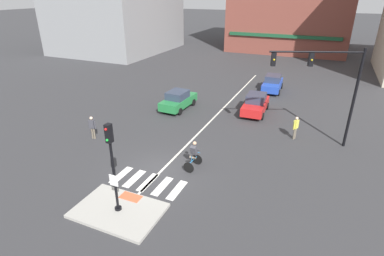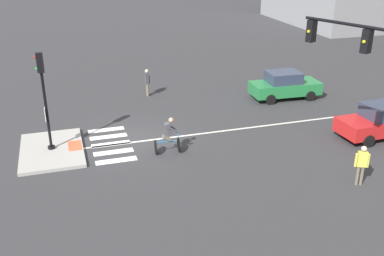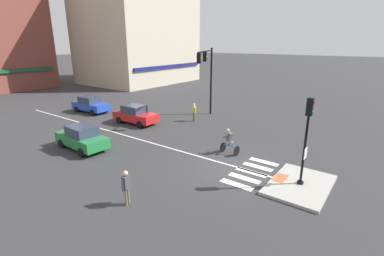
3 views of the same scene
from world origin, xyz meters
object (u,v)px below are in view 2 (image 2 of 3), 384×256
(car_red_eastbound_far, at_px, (381,121))
(pedestrian_at_curb_left, at_px, (147,80))
(car_green_westbound_far, at_px, (285,85))
(cyclist, at_px, (168,135))
(signal_pole, at_px, (44,93))
(pedestrian_waiting_far_side, at_px, (362,162))

(car_red_eastbound_far, xyz_separation_m, pedestrian_at_curb_left, (-9.26, -9.50, 0.17))
(car_red_eastbound_far, relative_size, car_green_westbound_far, 1.00)
(car_green_westbound_far, relative_size, cyclist, 2.48)
(signal_pole, bearing_deg, pedestrian_at_curb_left, 137.69)
(car_red_eastbound_far, relative_size, pedestrian_at_curb_left, 2.50)
(car_green_westbound_far, height_order, pedestrian_waiting_far_side, pedestrian_waiting_far_side)
(car_red_eastbound_far, distance_m, pedestrian_waiting_far_side, 5.31)
(signal_pole, height_order, car_red_eastbound_far, signal_pole)
(car_red_eastbound_far, distance_m, car_green_westbound_far, 6.66)
(pedestrian_at_curb_left, xyz_separation_m, pedestrian_waiting_far_side, (12.95, 5.69, 0.00))
(car_green_westbound_far, bearing_deg, pedestrian_waiting_far_side, -11.56)
(car_green_westbound_far, bearing_deg, car_red_eastbound_far, 15.16)
(pedestrian_waiting_far_side, bearing_deg, signal_pole, -120.02)
(pedestrian_waiting_far_side, bearing_deg, cyclist, -127.65)
(car_green_westbound_far, xyz_separation_m, cyclist, (5.17, -8.48, 0.06))
(car_red_eastbound_far, height_order, car_green_westbound_far, same)
(cyclist, bearing_deg, signal_pole, -108.35)
(car_red_eastbound_far, relative_size, cyclist, 2.48)
(signal_pole, relative_size, cyclist, 2.62)
(car_green_westbound_far, distance_m, cyclist, 9.93)
(car_green_westbound_far, distance_m, pedestrian_waiting_far_side, 10.33)
(signal_pole, distance_m, pedestrian_at_curb_left, 8.75)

